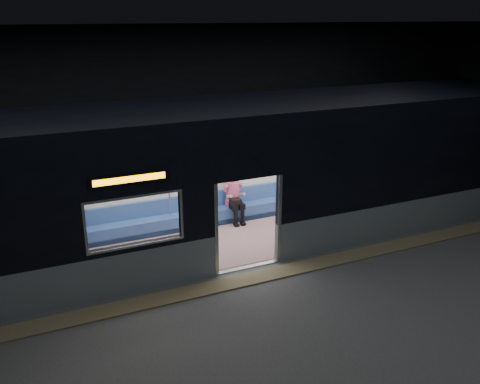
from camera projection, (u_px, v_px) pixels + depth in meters
station_floor at (270, 290)px, 10.23m from camera, size 24.00×14.00×0.01m
station_envelope at (274, 109)px, 9.01m from camera, size 24.00×14.00×5.00m
tactile_strip at (258, 277)px, 10.69m from camera, size 22.80×0.50×0.03m
metro_car at (221, 169)px, 11.80m from camera, size 18.00×3.04×3.35m
passenger at (234, 195)px, 13.32m from camera, size 0.38×0.65×1.31m
handbag at (235, 201)px, 13.16m from camera, size 0.29×0.26×0.13m
transit_map at (271, 160)px, 13.83m from camera, size 1.07×0.03×0.70m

